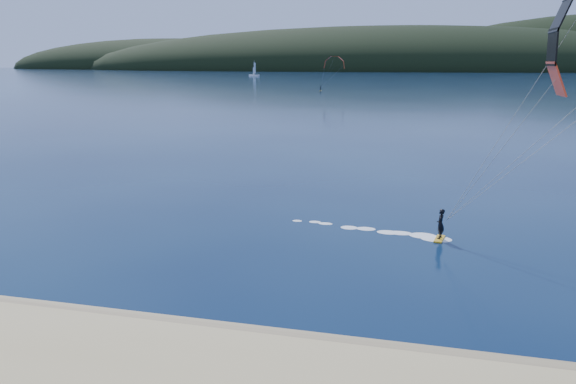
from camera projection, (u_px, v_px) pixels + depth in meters
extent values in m
cube|color=#7F684A|center=(230.00, 338.00, 22.64)|extent=(220.00, 2.50, 0.10)
ellipsoid|color=black|center=(382.00, 70.00, 710.25)|extent=(840.00, 280.00, 110.00)
ellipsoid|color=black|center=(167.00, 69.00, 843.95)|extent=(520.00, 220.00, 90.00)
cube|color=gold|center=(439.00, 239.00, 35.26)|extent=(0.77, 1.63, 0.09)
imported|color=black|center=(440.00, 224.00, 35.03)|extent=(0.58, 0.77, 1.93)
cylinder|color=gray|center=(536.00, 142.00, 31.00)|extent=(0.02, 0.02, 14.09)
cube|color=gold|center=(321.00, 90.00, 215.07)|extent=(0.78, 1.45, 0.08)
imported|color=black|center=(321.00, 88.00, 214.87)|extent=(0.83, 0.97, 1.71)
cylinder|color=gray|center=(328.00, 77.00, 211.05)|extent=(0.02, 0.02, 10.51)
cube|color=white|center=(254.00, 76.00, 424.43)|extent=(8.53, 4.33, 1.43)
cylinder|color=white|center=(254.00, 68.00, 423.13)|extent=(0.20, 0.20, 11.21)
cube|color=white|center=(255.00, 68.00, 424.47)|extent=(0.63, 2.60, 8.15)
cube|color=white|center=(254.00, 71.00, 422.05)|extent=(0.50, 2.00, 5.09)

